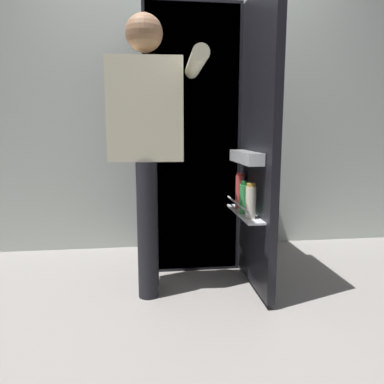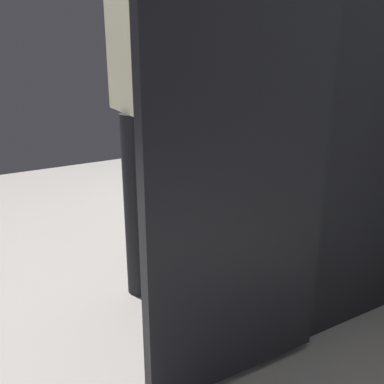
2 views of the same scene
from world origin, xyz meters
TOP-DOWN VIEW (x-y plane):
  - ground_plane at (0.00, 0.00)m, footprint 5.25×5.25m
  - kitchen_wall at (0.00, 0.89)m, footprint 4.40×0.10m
  - refrigerator at (0.03, 0.50)m, footprint 0.71×1.24m
  - person at (-0.30, -0.04)m, footprint 0.53×0.75m

SIDE VIEW (x-z plane):
  - ground_plane at x=0.00m, z-range 0.00..0.00m
  - refrigerator at x=0.03m, z-range 0.00..1.81m
  - person at x=-0.30m, z-range 0.16..1.79m
  - kitchen_wall at x=0.00m, z-range 0.00..2.60m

